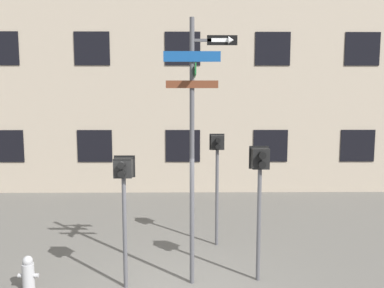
{
  "coord_description": "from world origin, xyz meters",
  "views": [
    {
      "loc": [
        0.2,
        -6.39,
        3.58
      ],
      "look_at": [
        0.28,
        0.68,
        2.78
      ],
      "focal_mm": 35.0,
      "sensor_mm": 36.0,
      "label": 1
    }
  ],
  "objects_px": {
    "pedestrian_signal_right": "(260,176)",
    "street_sign_pole": "(195,129)",
    "pedestrian_signal_left": "(124,185)",
    "fire_hydrant": "(28,273)",
    "pedestrian_signal_across": "(217,160)"
  },
  "relations": [
    {
      "from": "pedestrian_signal_left",
      "to": "pedestrian_signal_right",
      "type": "xyz_separation_m",
      "value": [
        2.62,
        0.26,
        0.12
      ]
    },
    {
      "from": "pedestrian_signal_right",
      "to": "street_sign_pole",
      "type": "bearing_deg",
      "value": -175.09
    },
    {
      "from": "street_sign_pole",
      "to": "pedestrian_signal_right",
      "type": "height_order",
      "value": "street_sign_pole"
    },
    {
      "from": "pedestrian_signal_across",
      "to": "fire_hydrant",
      "type": "relative_size",
      "value": 4.17
    },
    {
      "from": "pedestrian_signal_left",
      "to": "fire_hydrant",
      "type": "bearing_deg",
      "value": -177.48
    },
    {
      "from": "pedestrian_signal_right",
      "to": "pedestrian_signal_across",
      "type": "distance_m",
      "value": 2.0
    },
    {
      "from": "street_sign_pole",
      "to": "pedestrian_signal_across",
      "type": "xyz_separation_m",
      "value": [
        0.58,
        1.99,
        -0.91
      ]
    },
    {
      "from": "pedestrian_signal_across",
      "to": "fire_hydrant",
      "type": "xyz_separation_m",
      "value": [
        -3.77,
        -2.22,
        -1.84
      ]
    },
    {
      "from": "pedestrian_signal_left",
      "to": "pedestrian_signal_across",
      "type": "distance_m",
      "value": 2.88
    },
    {
      "from": "street_sign_pole",
      "to": "pedestrian_signal_right",
      "type": "bearing_deg",
      "value": 4.91
    },
    {
      "from": "street_sign_pole",
      "to": "pedestrian_signal_across",
      "type": "height_order",
      "value": "street_sign_pole"
    },
    {
      "from": "street_sign_pole",
      "to": "pedestrian_signal_across",
      "type": "relative_size",
      "value": 1.83
    },
    {
      "from": "pedestrian_signal_left",
      "to": "fire_hydrant",
      "type": "distance_m",
      "value": 2.5
    },
    {
      "from": "pedestrian_signal_across",
      "to": "pedestrian_signal_right",
      "type": "bearing_deg",
      "value": -69.9
    },
    {
      "from": "street_sign_pole",
      "to": "pedestrian_signal_right",
      "type": "distance_m",
      "value": 1.58
    }
  ]
}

